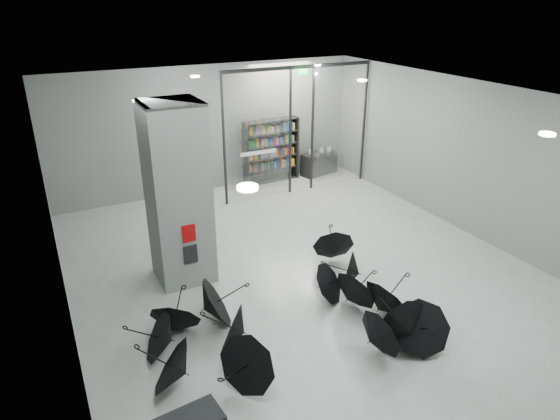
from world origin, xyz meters
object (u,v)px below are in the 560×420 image
umbrella_cluster (303,320)px  column (178,195)px  shop_counter (319,163)px  bookshelf (271,151)px

umbrella_cluster → column: bearing=114.1°
column → shop_counter: column is taller
shop_counter → umbrella_cluster: 9.15m
column → bookshelf: bearing=46.3°
bookshelf → umbrella_cluster: bookshelf is taller
shop_counter → umbrella_cluster: (-5.00, -7.66, -0.09)m
bookshelf → shop_counter: bookshelf is taller
shop_counter → umbrella_cluster: umbrella_cluster is taller
bookshelf → umbrella_cluster: (-3.17, -7.81, -0.76)m
column → shop_counter: size_ratio=3.03×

